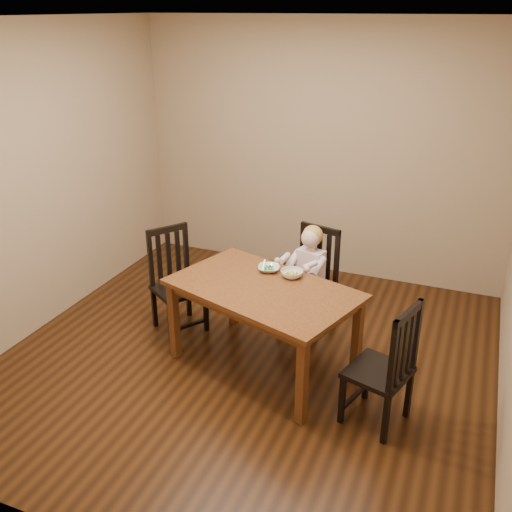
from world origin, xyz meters
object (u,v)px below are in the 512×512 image
at_px(chair_right, 385,368).
at_px(bowl_peas, 269,268).
at_px(chair_child, 311,281).
at_px(bowl_veg, 292,274).
at_px(chair_left, 176,282).
at_px(dining_table, 263,297).
at_px(toddler, 309,269).

xyz_separation_m(chair_right, bowl_peas, (-1.11, 0.64, 0.29)).
xyz_separation_m(chair_child, bowl_veg, (-0.02, -0.51, 0.30)).
relative_size(bowl_peas, bowl_veg, 0.98).
bearing_deg(bowl_veg, chair_left, 178.25).
distance_m(chair_left, bowl_veg, 1.16).
height_order(chair_child, bowl_veg, chair_child).
distance_m(chair_left, bowl_peas, 0.95).
distance_m(chair_left, chair_right, 2.12).
relative_size(dining_table, bowl_peas, 9.24).
xyz_separation_m(toddler, bowl_peas, (-0.23, -0.42, 0.15)).
bearing_deg(chair_left, chair_right, 106.24).
distance_m(chair_child, chair_left, 1.24).
distance_m(toddler, bowl_peas, 0.50).
height_order(chair_left, bowl_peas, chair_left).
bearing_deg(toddler, dining_table, 91.32).
height_order(chair_left, toddler, chair_left).
relative_size(dining_table, bowl_veg, 9.01).
bearing_deg(dining_table, chair_child, 77.35).
bearing_deg(bowl_peas, chair_left, -179.72).
relative_size(toddler, bowl_veg, 2.94).
relative_size(dining_table, chair_left, 1.73).
bearing_deg(chair_child, bowl_veg, 101.21).
height_order(chair_child, chair_right, chair_right).
bearing_deg(chair_right, dining_table, 88.28).
bearing_deg(chair_right, chair_left, 88.91).
relative_size(dining_table, chair_child, 1.72).
bearing_deg(bowl_veg, chair_child, 87.33).
relative_size(dining_table, chair_right, 1.72).
distance_m(dining_table, chair_left, 1.03).
bearing_deg(bowl_peas, toddler, 61.71).
height_order(toddler, bowl_veg, toddler).
xyz_separation_m(bowl_peas, bowl_veg, (0.22, -0.04, 0.01)).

